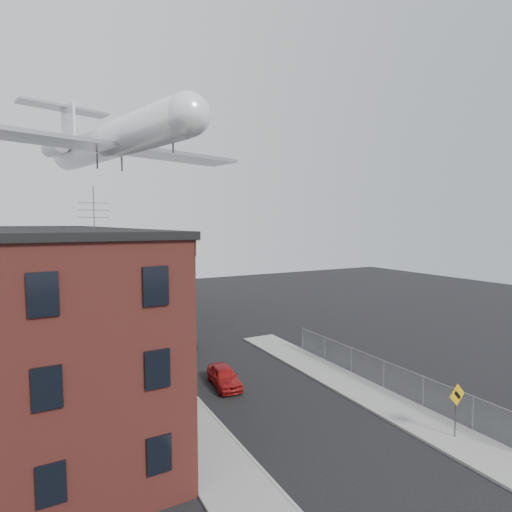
{
  "coord_description": "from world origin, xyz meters",
  "views": [
    {
      "loc": [
        -12.01,
        -12.93,
        10.57
      ],
      "look_at": [
        0.38,
        9.95,
        8.47
      ],
      "focal_mm": 28.0,
      "sensor_mm": 36.0,
      "label": 1
    }
  ],
  "objects_px": {
    "utility_pole": "(138,301)",
    "airplane": "(111,141)",
    "street_tree": "(120,296)",
    "car_far": "(154,319)",
    "car_mid": "(180,340)",
    "car_near": "(224,376)",
    "warning_sign": "(457,402)"
  },
  "relations": [
    {
      "from": "utility_pole",
      "to": "airplane",
      "type": "xyz_separation_m",
      "value": [
        -0.14,
        9.7,
        13.79
      ]
    },
    {
      "from": "street_tree",
      "to": "car_far",
      "type": "xyz_separation_m",
      "value": [
        3.47,
        0.67,
        -2.9
      ]
    },
    {
      "from": "utility_pole",
      "to": "car_mid",
      "type": "relative_size",
      "value": 2.21
    },
    {
      "from": "car_near",
      "to": "airplane",
      "type": "distance_m",
      "value": 25.21
    },
    {
      "from": "warning_sign",
      "to": "street_tree",
      "type": "xyz_separation_m",
      "value": [
        -10.87,
        28.95,
        1.57
      ]
    },
    {
      "from": "car_mid",
      "to": "utility_pole",
      "type": "bearing_deg",
      "value": -162.63
    },
    {
      "from": "car_far",
      "to": "warning_sign",
      "type": "bearing_deg",
      "value": -72.03
    },
    {
      "from": "car_far",
      "to": "car_mid",
      "type": "bearing_deg",
      "value": -86.05
    },
    {
      "from": "car_mid",
      "to": "car_far",
      "type": "height_order",
      "value": "car_mid"
    },
    {
      "from": "car_far",
      "to": "airplane",
      "type": "xyz_separation_m",
      "value": [
        -3.94,
        -0.9,
        17.92
      ]
    },
    {
      "from": "utility_pole",
      "to": "street_tree",
      "type": "xyz_separation_m",
      "value": [
        0.33,
        9.92,
        -1.22
      ]
    },
    {
      "from": "car_far",
      "to": "utility_pole",
      "type": "bearing_deg",
      "value": -105.79
    },
    {
      "from": "car_near",
      "to": "car_far",
      "type": "xyz_separation_m",
      "value": [
        0.0,
        18.31,
        -0.11
      ]
    },
    {
      "from": "car_mid",
      "to": "street_tree",
      "type": "bearing_deg",
      "value": 107.71
    },
    {
      "from": "warning_sign",
      "to": "utility_pole",
      "type": "height_order",
      "value": "utility_pole"
    },
    {
      "from": "airplane",
      "to": "car_mid",
      "type": "bearing_deg",
      "value": -64.18
    },
    {
      "from": "warning_sign",
      "to": "car_far",
      "type": "xyz_separation_m",
      "value": [
        -7.4,
        29.62,
        -1.34
      ]
    },
    {
      "from": "street_tree",
      "to": "car_far",
      "type": "distance_m",
      "value": 4.58
    },
    {
      "from": "warning_sign",
      "to": "car_far",
      "type": "distance_m",
      "value": 30.56
    },
    {
      "from": "car_mid",
      "to": "airplane",
      "type": "xyz_separation_m",
      "value": [
        -3.94,
        8.15,
        17.79
      ]
    },
    {
      "from": "utility_pole",
      "to": "airplane",
      "type": "distance_m",
      "value": 16.86
    },
    {
      "from": "warning_sign",
      "to": "car_mid",
      "type": "distance_m",
      "value": 21.9
    },
    {
      "from": "car_mid",
      "to": "car_far",
      "type": "bearing_deg",
      "value": 85.19
    },
    {
      "from": "airplane",
      "to": "car_near",
      "type": "bearing_deg",
      "value": -77.24
    },
    {
      "from": "car_near",
      "to": "street_tree",
      "type": "bearing_deg",
      "value": 107.64
    },
    {
      "from": "car_near",
      "to": "car_mid",
      "type": "distance_m",
      "value": 9.26
    },
    {
      "from": "street_tree",
      "to": "car_mid",
      "type": "height_order",
      "value": "street_tree"
    },
    {
      "from": "utility_pole",
      "to": "car_far",
      "type": "height_order",
      "value": "utility_pole"
    },
    {
      "from": "street_tree",
      "to": "car_near",
      "type": "relative_size",
      "value": 1.34
    },
    {
      "from": "utility_pole",
      "to": "car_mid",
      "type": "distance_m",
      "value": 5.73
    },
    {
      "from": "warning_sign",
      "to": "street_tree",
      "type": "relative_size",
      "value": 0.54
    },
    {
      "from": "street_tree",
      "to": "car_mid",
      "type": "xyz_separation_m",
      "value": [
        3.47,
        -8.37,
        -2.78
      ]
    }
  ]
}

